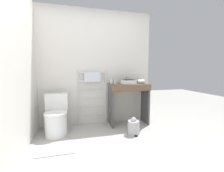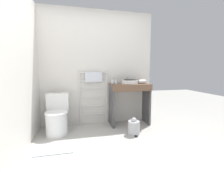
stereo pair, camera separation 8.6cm
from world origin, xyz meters
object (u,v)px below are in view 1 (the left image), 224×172
at_px(toilet, 56,118).
at_px(cup_near_edge, 115,81).
at_px(towel_radiator, 93,86).
at_px(sink_basin, 129,82).
at_px(cup_near_wall, 112,81).
at_px(hair_dryer, 141,81).
at_px(trash_bin, 134,127).

height_order(toilet, cup_near_edge, cup_near_edge).
height_order(towel_radiator, sink_basin, towel_radiator).
xyz_separation_m(towel_radiator, cup_near_edge, (0.48, -0.09, 0.10)).
relative_size(toilet, towel_radiator, 0.63).
distance_m(toilet, cup_near_edge, 1.39).
xyz_separation_m(sink_basin, cup_near_wall, (-0.36, 0.09, 0.01)).
xyz_separation_m(towel_radiator, cup_near_wall, (0.41, -0.07, 0.10)).
distance_m(cup_near_wall, cup_near_edge, 0.08).
bearing_deg(sink_basin, hair_dryer, -8.02).
xyz_separation_m(cup_near_wall, hair_dryer, (0.64, -0.13, -0.01)).
distance_m(toilet, cup_near_wall, 1.33).
relative_size(sink_basin, cup_near_edge, 3.83).
bearing_deg(cup_near_edge, cup_near_wall, 160.70).
xyz_separation_m(hair_dryer, trash_bin, (-0.37, -0.51, -0.81)).
bearing_deg(cup_near_edge, hair_dryer, -10.81).
xyz_separation_m(towel_radiator, trash_bin, (0.67, -0.71, -0.71)).
xyz_separation_m(toilet, hair_dryer, (1.77, 0.15, 0.63)).
bearing_deg(cup_near_wall, trash_bin, -67.90).
bearing_deg(cup_near_wall, sink_basin, -14.71).
bearing_deg(towel_radiator, hair_dryer, -10.92).
bearing_deg(trash_bin, towel_radiator, 133.25).
bearing_deg(towel_radiator, toilet, -154.13).
xyz_separation_m(toilet, cup_near_edge, (1.21, 0.26, 0.63)).
distance_m(towel_radiator, cup_near_wall, 0.43).
distance_m(sink_basin, cup_near_edge, 0.29).
xyz_separation_m(sink_basin, trash_bin, (-0.10, -0.55, -0.80)).
bearing_deg(towel_radiator, cup_near_wall, -9.43).
xyz_separation_m(cup_near_wall, cup_near_edge, (0.08, -0.03, -0.00)).
height_order(towel_radiator, trash_bin, towel_radiator).
relative_size(toilet, cup_near_wall, 7.58).
height_order(sink_basin, cup_near_wall, cup_near_wall).
bearing_deg(cup_near_wall, towel_radiator, 170.57).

